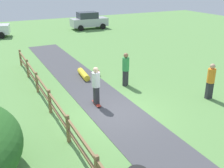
{
  "coord_description": "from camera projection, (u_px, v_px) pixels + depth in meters",
  "views": [
    {
      "loc": [
        -4.96,
        -9.48,
        5.63
      ],
      "look_at": [
        0.27,
        0.9,
        1.0
      ],
      "focal_mm": 43.11,
      "sensor_mm": 36.0,
      "label": 1
    }
  ],
  "objects": [
    {
      "name": "parked_car_silver",
      "position": [
        89.0,
        20.0,
        31.11
      ],
      "size": [
        4.25,
        2.11,
        1.92
      ],
      "color": "#B7B7BC",
      "rests_on": "ground_plane"
    },
    {
      "name": "skater_fallen",
      "position": [
        85.0,
        74.0,
        16.17
      ],
      "size": [
        1.29,
        1.61,
        0.36
      ],
      "color": "yellow",
      "rests_on": "asphalt_path"
    },
    {
      "name": "asphalt_path",
      "position": [
        116.0,
        112.0,
        12.02
      ],
      "size": [
        2.4,
        28.0,
        0.02
      ],
      "primitive_type": "cube",
      "color": "#47474C",
      "rests_on": "ground_plane"
    },
    {
      "name": "skater_riding",
      "position": [
        96.0,
        84.0,
        12.33
      ],
      "size": [
        0.4,
        0.81,
        1.86
      ],
      "color": "#B23326",
      "rests_on": "asphalt_path"
    },
    {
      "name": "wooden_fence",
      "position": [
        58.0,
        111.0,
        10.69
      ],
      "size": [
        0.12,
        18.12,
        1.1
      ],
      "color": "olive",
      "rests_on": "ground_plane"
    },
    {
      "name": "bystander_green",
      "position": [
        126.0,
        68.0,
        14.66
      ],
      "size": [
        0.52,
        0.52,
        1.86
      ],
      "color": "#2D2D33",
      "rests_on": "ground_plane"
    },
    {
      "name": "ground_plane",
      "position": [
        116.0,
        112.0,
        12.03
      ],
      "size": [
        60.0,
        60.0,
        0.0
      ],
      "primitive_type": "plane",
      "color": "#60934C"
    },
    {
      "name": "bystander_orange",
      "position": [
        211.0,
        80.0,
        13.06
      ],
      "size": [
        0.41,
        0.41,
        1.8
      ],
      "color": "#2D2D33",
      "rests_on": "ground_plane"
    }
  ]
}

